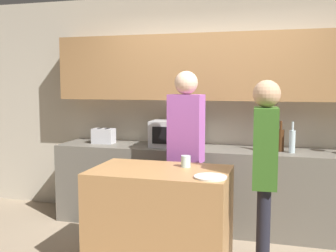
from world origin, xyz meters
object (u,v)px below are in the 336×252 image
object	(u,v)px
microwave	(174,134)
plate_on_island	(210,177)
bottle_0	(261,139)
bottle_3	(292,141)
cup_0	(186,161)
bottle_2	(280,140)
person_center	(186,142)
person_left	(265,164)
bottle_1	(271,140)
toaster	(104,136)

from	to	relation	value
microwave	plate_on_island	bearing A→B (deg)	-64.47
bottle_0	bottle_3	world-z (taller)	bottle_3
bottle_3	cup_0	distance (m)	1.32
bottle_2	person_center	bearing A→B (deg)	-149.66
microwave	person_left	world-z (taller)	person_left
plate_on_island	cup_0	bearing A→B (deg)	128.98
bottle_0	bottle_2	distance (m)	0.21
bottle_0	cup_0	bearing A→B (deg)	-120.13
bottle_0	microwave	bearing A→B (deg)	-178.95
plate_on_island	person_center	xyz separation A→B (m)	(-0.38, 0.81, 0.15)
cup_0	microwave	bearing A→B (deg)	110.11
bottle_2	bottle_1	bearing A→B (deg)	-144.70
bottle_1	bottle_2	bearing A→B (deg)	35.30
bottle_3	person_center	size ratio (longest dim) A/B	0.19
bottle_2	person_center	world-z (taller)	person_center
bottle_1	bottle_3	bearing A→B (deg)	1.29
toaster	bottle_2	size ratio (longest dim) A/B	0.79
microwave	bottle_2	size ratio (longest dim) A/B	1.58
bottle_3	person_center	xyz separation A→B (m)	(-1.03, -0.47, 0.02)
toaster	bottle_1	world-z (taller)	bottle_1
bottle_1	plate_on_island	distance (m)	1.36
toaster	plate_on_island	world-z (taller)	toaster
bottle_2	bottle_3	world-z (taller)	bottle_3
person_left	bottle_3	bearing A→B (deg)	-15.49
bottle_1	plate_on_island	xyz separation A→B (m)	(-0.44, -1.28, -0.13)
bottle_0	bottle_2	bearing A→B (deg)	-8.08
bottle_2	cup_0	world-z (taller)	bottle_2
microwave	person_left	xyz separation A→B (m)	(1.06, -1.13, -0.07)
person_left	person_center	bearing A→B (deg)	51.12
microwave	bottle_1	bearing A→B (deg)	-4.19
microwave	bottle_2	distance (m)	1.18
bottle_0	bottle_3	distance (m)	0.34
bottle_0	plate_on_island	distance (m)	1.42
cup_0	person_center	xyz separation A→B (m)	(-0.11, 0.47, 0.11)
bottle_1	person_center	distance (m)	0.95
person_left	cup_0	bearing A→B (deg)	78.04
person_left	bottle_2	bearing A→B (deg)	-8.92
toaster	bottle_0	world-z (taller)	bottle_0
microwave	cup_0	distance (m)	1.09
person_left	person_center	distance (m)	0.98
bottle_0	bottle_3	xyz separation A→B (m)	(0.33, -0.09, 0.00)
bottle_1	person_left	world-z (taller)	person_left
toaster	cup_0	distance (m)	1.62
bottle_1	person_left	xyz separation A→B (m)	(-0.03, -1.05, -0.04)
plate_on_island	person_center	distance (m)	0.91
toaster	cup_0	size ratio (longest dim) A/B	2.56
bottle_1	person_left	bearing A→B (deg)	-91.68
bottle_0	cup_0	xyz separation A→B (m)	(-0.60, -1.04, -0.08)
plate_on_island	cup_0	xyz separation A→B (m)	(-0.28, 0.34, 0.04)
bottle_0	person_left	bearing A→B (deg)	-85.92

